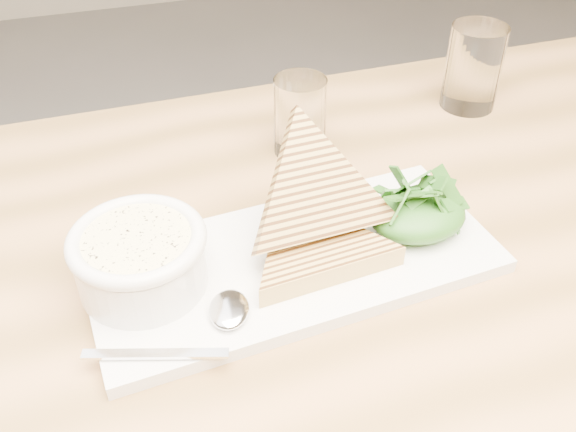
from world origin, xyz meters
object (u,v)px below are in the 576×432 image
object	(u,v)px
soup_bowl	(141,264)
glass_far	(473,67)
glass_near	(300,116)
platter	(294,261)
table_top	(404,291)

from	to	relation	value
soup_bowl	glass_far	world-z (taller)	glass_far
glass_near	glass_far	xyz separation A→B (m)	(0.26, 0.04, 0.01)
platter	glass_near	distance (m)	0.22
table_top	glass_far	world-z (taller)	glass_far
soup_bowl	glass_far	distance (m)	0.54
platter	glass_far	world-z (taller)	glass_far
platter	table_top	bearing A→B (deg)	-24.86
table_top	glass_far	size ratio (longest dim) A/B	11.36
table_top	platter	size ratio (longest dim) A/B	3.24
table_top	platter	bearing A→B (deg)	155.14
soup_bowl	glass_far	xyz separation A→B (m)	(0.48, 0.24, 0.02)
table_top	platter	world-z (taller)	platter
table_top	glass_far	bearing A→B (deg)	51.24
soup_bowl	glass_near	xyz separation A→B (m)	(0.22, 0.19, 0.01)
glass_far	glass_near	bearing A→B (deg)	-171.20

